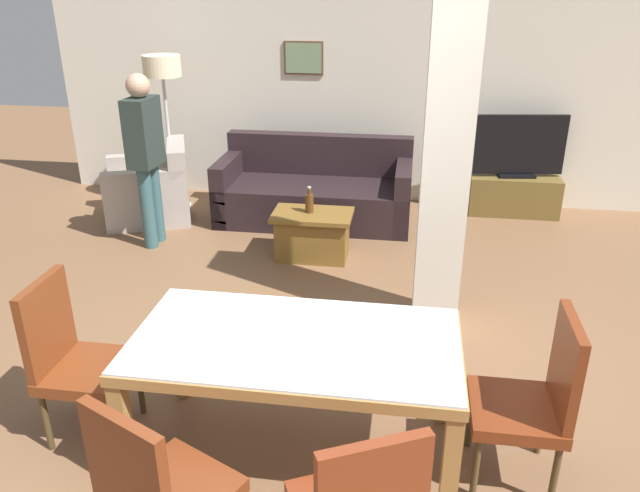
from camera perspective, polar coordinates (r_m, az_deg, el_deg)
name	(u,v)px	position (r m, az deg, el deg)	size (l,w,h in m)	color
ground_plane	(297,450)	(3.68, -2.10, -18.18)	(18.00, 18.00, 0.00)	brown
back_wall	(367,82)	(7.17, 4.33, 14.72)	(7.20, 0.09, 2.70)	silver
divider_pillar	(447,150)	(4.39, 11.52, 8.63)	(0.32, 0.38, 2.70)	silver
dining_table	(296,363)	(3.32, -2.25, -10.60)	(1.70, 0.90, 0.73)	#A2733C
dining_chair_head_left	(73,355)	(3.77, -21.65, -9.21)	(0.46, 0.46, 0.96)	brown
dining_chair_near_left	(157,489)	(2.83, -14.71, -20.69)	(0.61, 0.61, 0.96)	maroon
dining_chair_head_right	(535,396)	(3.39, 19.04, -12.84)	(0.46, 0.46, 0.96)	maroon
sofa	(315,193)	(6.72, -0.43, 4.87)	(2.03, 0.91, 0.86)	black
armchair	(152,193)	(6.98, -15.09, 4.71)	(1.08, 1.06, 0.81)	#A89C94
coffee_table	(312,235)	(5.80, -0.70, 1.05)	(0.73, 0.46, 0.44)	brown
bottle	(309,202)	(5.71, -0.98, 4.00)	(0.08, 0.08, 0.25)	#4C2D14
tv_stand	(513,195)	(7.23, 17.26, 4.50)	(0.97, 0.40, 0.43)	brown
tv_screen	(520,147)	(7.09, 17.78, 8.64)	(0.97, 0.25, 0.67)	black
floor_lamp	(163,80)	(7.02, -14.15, 14.54)	(0.40, 0.40, 1.68)	#B7B7BC
standing_person	(145,150)	(6.10, -15.69, 8.45)	(0.24, 0.39, 1.65)	#33555A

